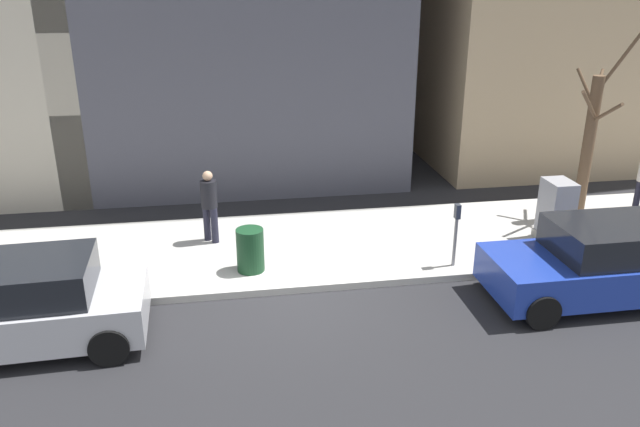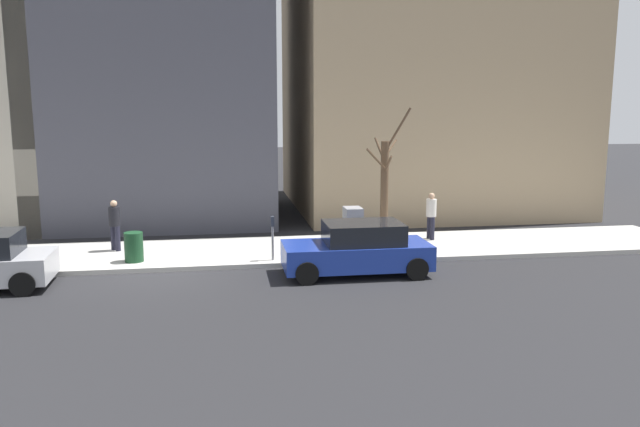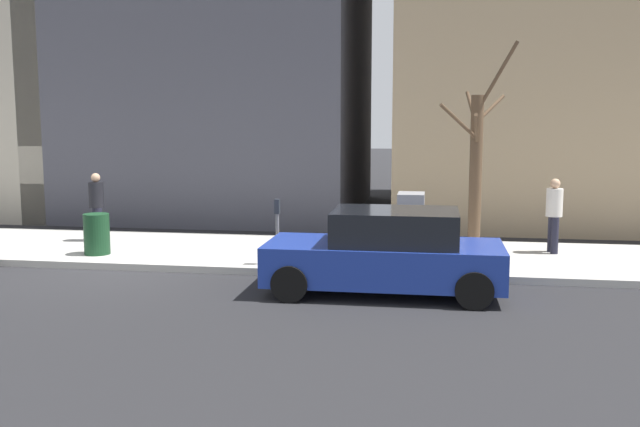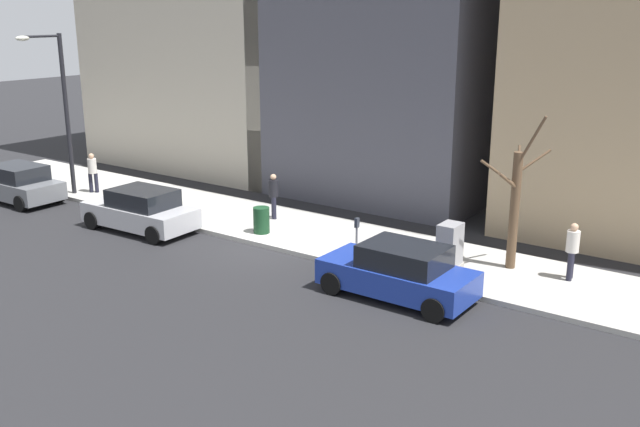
% 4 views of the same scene
% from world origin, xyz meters
% --- Properties ---
extents(ground_plane, '(120.00, 120.00, 0.00)m').
position_xyz_m(ground_plane, '(0.00, 0.00, 0.00)').
color(ground_plane, '#232326').
extents(sidewalk, '(4.00, 36.00, 0.15)m').
position_xyz_m(sidewalk, '(2.00, 0.00, 0.07)').
color(sidewalk, '#B2AFA8').
rests_on(sidewalk, ground).
extents(parked_car_blue, '(1.93, 4.20, 1.52)m').
position_xyz_m(parked_car_blue, '(-1.05, -5.68, 0.74)').
color(parked_car_blue, '#1E389E').
rests_on(parked_car_blue, ground).
extents(parked_car_silver, '(2.06, 4.26, 1.52)m').
position_xyz_m(parked_car_silver, '(-1.02, 4.75, 0.74)').
color(parked_car_silver, '#B7B7BC').
rests_on(parked_car_silver, ground).
extents(parking_meter, '(0.14, 0.10, 1.35)m').
position_xyz_m(parking_meter, '(0.45, -3.35, 0.98)').
color(parking_meter, slate).
rests_on(parking_meter, sidewalk).
extents(utility_box, '(0.83, 0.61, 1.43)m').
position_xyz_m(utility_box, '(1.30, -6.03, 0.85)').
color(utility_box, '#A8A399').
rests_on(utility_box, sidewalk).
extents(bare_tree, '(2.05, 1.66, 4.63)m').
position_xyz_m(bare_tree, '(2.59, -7.41, 2.09)').
color(bare_tree, brown).
rests_on(bare_tree, sidewalk).
extents(trash_bin, '(0.56, 0.56, 0.90)m').
position_xyz_m(trash_bin, '(0.90, 0.82, 0.60)').
color(trash_bin, '#14381E').
rests_on(trash_bin, sidewalk).
extents(pedestrian_midblock, '(0.36, 0.36, 1.66)m').
position_xyz_m(pedestrian_midblock, '(2.54, 1.62, 1.09)').
color(pedestrian_midblock, '#1E1E2D').
rests_on(pedestrian_midblock, sidewalk).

